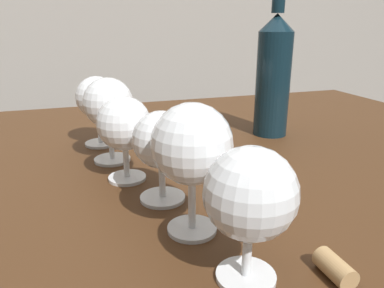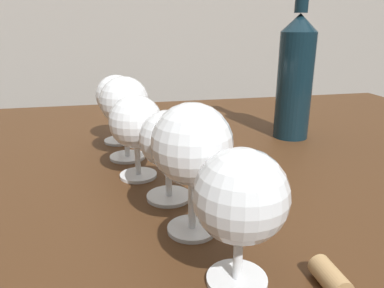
# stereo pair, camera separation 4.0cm
# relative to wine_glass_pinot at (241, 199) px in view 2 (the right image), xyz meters

# --- Properties ---
(dining_table) EXTENTS (1.38, 0.94, 0.77)m
(dining_table) POSITION_rel_wine_glass_pinot_xyz_m (0.07, 0.36, -0.18)
(dining_table) COLOR #472B16
(dining_table) RESTS_ON ground_plane
(wine_glass_pinot) EXTENTS (0.09, 0.09, 0.13)m
(wine_glass_pinot) POSITION_rel_wine_glass_pinot_xyz_m (0.00, 0.00, 0.00)
(wine_glass_pinot) COLOR white
(wine_glass_pinot) RESTS_ON dining_table
(wine_glass_chardonnay) EXTENTS (0.09, 0.09, 0.15)m
(wine_glass_chardonnay) POSITION_rel_wine_glass_pinot_xyz_m (-0.02, 0.10, 0.02)
(wine_glass_chardonnay) COLOR white
(wine_glass_chardonnay) RESTS_ON dining_table
(wine_glass_cabernet) EXTENTS (0.08, 0.08, 0.13)m
(wine_glass_cabernet) POSITION_rel_wine_glass_pinot_xyz_m (-0.04, 0.19, -0.00)
(wine_glass_cabernet) COLOR white
(wine_glass_cabernet) RESTS_ON dining_table
(wine_glass_merlot) EXTENTS (0.08, 0.08, 0.13)m
(wine_glass_merlot) POSITION_rel_wine_glass_pinot_xyz_m (-0.07, 0.27, 0.00)
(wine_glass_merlot) COLOR white
(wine_glass_merlot) RESTS_ON dining_table
(wine_glass_amber) EXTENTS (0.08, 0.08, 0.15)m
(wine_glass_amber) POSITION_rel_wine_glass_pinot_xyz_m (-0.09, 0.35, 0.01)
(wine_glass_amber) COLOR white
(wine_glass_amber) RESTS_ON dining_table
(wine_glass_port) EXTENTS (0.08, 0.08, 0.14)m
(wine_glass_port) POSITION_rel_wine_glass_pinot_xyz_m (-0.10, 0.46, 0.00)
(wine_glass_port) COLOR white
(wine_glass_port) RESTS_ON dining_table
(wine_bottle) EXTENTS (0.07, 0.07, 0.35)m
(wine_bottle) POSITION_rel_wine_glass_pinot_xyz_m (0.26, 0.42, 0.05)
(wine_bottle) COLOR #0F232D
(wine_bottle) RESTS_ON dining_table
(cork) EXTENTS (0.02, 0.04, 0.02)m
(cork) POSITION_rel_wine_glass_pinot_xyz_m (0.08, -0.03, -0.08)
(cork) COLOR tan
(cork) RESTS_ON dining_table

